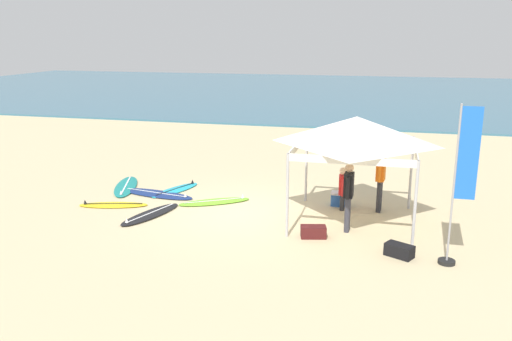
{
  "coord_description": "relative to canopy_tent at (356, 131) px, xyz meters",
  "views": [
    {
      "loc": [
        3.6,
        -13.14,
        4.7
      ],
      "look_at": [
        0.09,
        0.81,
        1.0
      ],
      "focal_mm": 37.03,
      "sensor_mm": 36.0,
      "label": 1
    }
  ],
  "objects": [
    {
      "name": "person_orange",
      "position": [
        0.64,
        1.01,
        -1.4
      ],
      "size": [
        0.26,
        0.55,
        1.71
      ],
      "color": "#2D2D33",
      "rests_on": "ground"
    },
    {
      "name": "sea",
      "position": [
        -2.86,
        31.8,
        -2.34
      ],
      "size": [
        80.0,
        36.0,
        0.1
      ],
      "primitive_type": "cube",
      "color": "#386B84",
      "rests_on": "ground"
    },
    {
      "name": "surfboard_navy",
      "position": [
        -5.92,
        0.94,
        -2.35
      ],
      "size": [
        2.59,
        1.13,
        0.19
      ],
      "color": "navy",
      "rests_on": "ground"
    },
    {
      "name": "surfboard_cyan",
      "position": [
        -5.53,
        1.46,
        -2.35
      ],
      "size": [
        1.19,
        2.0,
        0.19
      ],
      "color": "#23B2CC",
      "rests_on": "ground"
    },
    {
      "name": "surfboard_lime",
      "position": [
        -3.96,
        0.62,
        -2.35
      ],
      "size": [
        2.07,
        1.55,
        0.19
      ],
      "color": "#7AD12D",
      "rests_on": "ground"
    },
    {
      "name": "person_red",
      "position": [
        -0.35,
        0.93,
        -1.73
      ],
      "size": [
        0.25,
        0.55,
        1.2
      ],
      "color": "#2D2D33",
      "rests_on": "ground"
    },
    {
      "name": "gear_bag_by_pole",
      "position": [
        -0.82,
        -1.35,
        -2.25
      ],
      "size": [
        0.66,
        0.45,
        0.28
      ],
      "primitive_type": "cube",
      "rotation": [
        0.0,
        0.0,
        0.23
      ],
      "color": "#4C1919",
      "rests_on": "ground"
    },
    {
      "name": "surfboard_yellow",
      "position": [
        -6.67,
        -0.37,
        -2.35
      ],
      "size": [
        2.0,
        1.0,
        0.19
      ],
      "color": "yellow",
      "rests_on": "ground"
    },
    {
      "name": "person_black",
      "position": [
        -0.08,
        -0.72,
        -1.4
      ],
      "size": [
        0.23,
        0.55,
        1.71
      ],
      "color": "#383842",
      "rests_on": "ground"
    },
    {
      "name": "banner_flag",
      "position": [
        2.25,
        -2.15,
        -0.81
      ],
      "size": [
        0.6,
        0.36,
        3.4
      ],
      "color": "#99999E",
      "rests_on": "ground"
    },
    {
      "name": "ground_plane",
      "position": [
        -2.86,
        -0.03,
        -2.39
      ],
      "size": [
        80.0,
        80.0,
        0.0
      ],
      "primitive_type": "plane",
      "color": "beige"
    },
    {
      "name": "cooler_box",
      "position": [
        -0.44,
        1.26,
        -2.19
      ],
      "size": [
        0.5,
        0.36,
        0.39
      ],
      "color": "#2D60B7",
      "rests_on": "ground"
    },
    {
      "name": "surfboard_teal",
      "position": [
        -7.21,
        1.44,
        -2.35
      ],
      "size": [
        1.41,
        2.48,
        0.19
      ],
      "color": "#19847F",
      "rests_on": "ground"
    },
    {
      "name": "gear_bag_near_tent",
      "position": [
        1.16,
        -2.02,
        -2.25
      ],
      "size": [
        0.68,
        0.56,
        0.28
      ],
      "primitive_type": "cube",
      "rotation": [
        0.0,
        0.0,
        2.65
      ],
      "color": "black",
      "rests_on": "ground"
    },
    {
      "name": "canopy_tent",
      "position": [
        0.0,
        0.0,
        0.0
      ],
      "size": [
        3.02,
        3.02,
        2.75
      ],
      "color": "#B7B7BC",
      "rests_on": "ground"
    },
    {
      "name": "surfboard_black",
      "position": [
        -5.29,
        -0.85,
        -2.35
      ],
      "size": [
        1.2,
        2.22,
        0.19
      ],
      "color": "black",
      "rests_on": "ground"
    }
  ]
}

